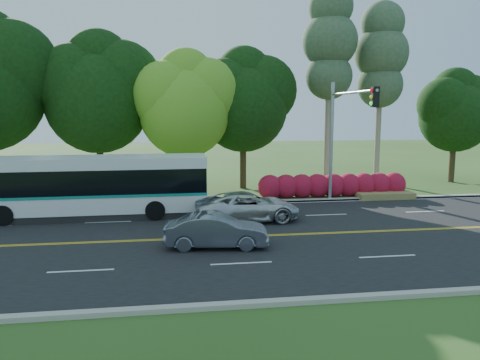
{
  "coord_description": "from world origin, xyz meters",
  "views": [
    {
      "loc": [
        -2.85,
        -19.3,
        5.43
      ],
      "look_at": [
        0.25,
        2.0,
        2.17
      ],
      "focal_mm": 35.0,
      "sensor_mm": 36.0,
      "label": 1
    }
  ],
  "objects": [
    {
      "name": "ground",
      "position": [
        0.0,
        0.0,
        0.0
      ],
      "size": [
        120.0,
        120.0,
        0.0
      ],
      "primitive_type": "plane",
      "color": "#2F4F1A",
      "rests_on": "ground"
    },
    {
      "name": "road",
      "position": [
        0.0,
        0.0,
        0.01
      ],
      "size": [
        60.0,
        14.0,
        0.02
      ],
      "primitive_type": "cube",
      "color": "black",
      "rests_on": "ground"
    },
    {
      "name": "curb_north",
      "position": [
        0.0,
        7.15,
        0.07
      ],
      "size": [
        60.0,
        0.3,
        0.15
      ],
      "primitive_type": "cube",
      "color": "#ABA59B",
      "rests_on": "ground"
    },
    {
      "name": "curb_south",
      "position": [
        0.0,
        -7.15,
        0.07
      ],
      "size": [
        60.0,
        0.3,
        0.15
      ],
      "primitive_type": "cube",
      "color": "#ABA59B",
      "rests_on": "ground"
    },
    {
      "name": "grass_verge",
      "position": [
        0.0,
        9.0,
        0.05
      ],
      "size": [
        60.0,
        4.0,
        0.1
      ],
      "primitive_type": "cube",
      "color": "#2F4F1A",
      "rests_on": "ground"
    },
    {
      "name": "lane_markings",
      "position": [
        -0.09,
        0.0,
        0.02
      ],
      "size": [
        57.6,
        13.82,
        0.0
      ],
      "color": "gold",
      "rests_on": "road"
    },
    {
      "name": "tree_row",
      "position": [
        -5.15,
        12.13,
        6.73
      ],
      "size": [
        44.7,
        9.1,
        13.84
      ],
      "color": "#2F2015",
      "rests_on": "ground"
    },
    {
      "name": "bougainvillea_hedge",
      "position": [
        7.18,
        8.15,
        0.72
      ],
      "size": [
        9.5,
        2.25,
        1.5
      ],
      "color": "maroon",
      "rests_on": "ground"
    },
    {
      "name": "traffic_signal",
      "position": [
        6.49,
        5.4,
        4.67
      ],
      "size": [
        0.42,
        6.1,
        7.0
      ],
      "color": "#989CA0",
      "rests_on": "ground"
    },
    {
      "name": "transit_bus",
      "position": [
        -7.05,
        4.72,
        1.54
      ],
      "size": [
        11.76,
        2.69,
        3.07
      ],
      "rotation": [
        0.0,
        0.0,
        0.01
      ],
      "color": "silver",
      "rests_on": "road"
    },
    {
      "name": "sedan",
      "position": [
        -1.19,
        -1.43,
        0.69
      ],
      "size": [
        4.2,
        1.86,
        1.34
      ],
      "primitive_type": "imported",
      "rotation": [
        0.0,
        0.0,
        1.46
      ],
      "color": "slate",
      "rests_on": "road"
    },
    {
      "name": "suv",
      "position": [
        0.75,
        2.82,
        0.73
      ],
      "size": [
        5.2,
        2.56,
        1.42
      ],
      "primitive_type": "imported",
      "rotation": [
        0.0,
        0.0,
        1.61
      ],
      "color": "silver",
      "rests_on": "road"
    }
  ]
}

